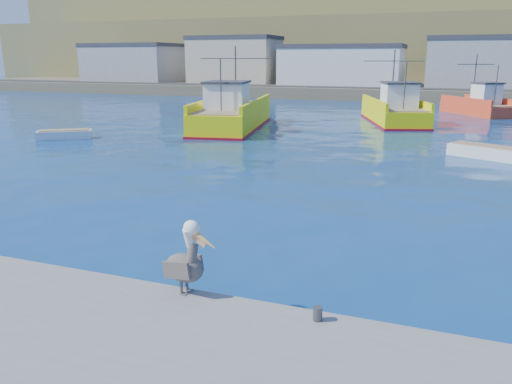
{
  "coord_description": "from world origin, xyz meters",
  "views": [
    {
      "loc": [
        5.02,
        -12.57,
        5.78
      ],
      "look_at": [
        -0.49,
        2.39,
        1.47
      ],
      "focal_mm": 35.0,
      "sensor_mm": 36.0,
      "label": 1
    }
  ],
  "objects_px": {
    "skiff_mid": "(487,153)",
    "pelican": "(186,262)",
    "trawler_yellow_a": "(232,115)",
    "skiff_left": "(65,135)",
    "trawler_yellow_b": "(394,111)",
    "boat_orange": "(479,105)"
  },
  "relations": [
    {
      "from": "skiff_mid",
      "to": "pelican",
      "type": "xyz_separation_m",
      "value": [
        -7.94,
        -22.78,
        0.97
      ]
    },
    {
      "from": "skiff_left",
      "to": "skiff_mid",
      "type": "distance_m",
      "value": 28.67
    },
    {
      "from": "trawler_yellow_a",
      "to": "pelican",
      "type": "bearing_deg",
      "value": -69.01
    },
    {
      "from": "trawler_yellow_b",
      "to": "pelican",
      "type": "relative_size",
      "value": 6.77
    },
    {
      "from": "boat_orange",
      "to": "skiff_left",
      "type": "relative_size",
      "value": 2.23
    },
    {
      "from": "trawler_yellow_b",
      "to": "skiff_left",
      "type": "bearing_deg",
      "value": -140.45
    },
    {
      "from": "trawler_yellow_a",
      "to": "trawler_yellow_b",
      "type": "bearing_deg",
      "value": 34.41
    },
    {
      "from": "trawler_yellow_a",
      "to": "skiff_left",
      "type": "xyz_separation_m",
      "value": [
        -9.33,
        -9.45,
        -0.89
      ]
    },
    {
      "from": "trawler_yellow_a",
      "to": "pelican",
      "type": "distance_m",
      "value": 31.44
    },
    {
      "from": "skiff_left",
      "to": "skiff_mid",
      "type": "xyz_separation_m",
      "value": [
        28.53,
        2.88,
        0.03
      ]
    },
    {
      "from": "boat_orange",
      "to": "trawler_yellow_a",
      "type": "bearing_deg",
      "value": -137.5
    },
    {
      "from": "trawler_yellow_b",
      "to": "skiff_mid",
      "type": "xyz_separation_m",
      "value": [
        6.75,
        -15.11,
        -0.75
      ]
    },
    {
      "from": "boat_orange",
      "to": "skiff_mid",
      "type": "xyz_separation_m",
      "value": [
        -0.87,
        -24.97,
        -0.74
      ]
    },
    {
      "from": "trawler_yellow_a",
      "to": "boat_orange",
      "type": "height_order",
      "value": "trawler_yellow_a"
    },
    {
      "from": "trawler_yellow_a",
      "to": "trawler_yellow_b",
      "type": "height_order",
      "value": "trawler_yellow_a"
    },
    {
      "from": "pelican",
      "to": "boat_orange",
      "type": "bearing_deg",
      "value": 79.55
    },
    {
      "from": "trawler_yellow_a",
      "to": "boat_orange",
      "type": "xyz_separation_m",
      "value": [
        20.07,
        18.39,
        -0.12
      ]
    },
    {
      "from": "trawler_yellow_a",
      "to": "skiff_left",
      "type": "distance_m",
      "value": 13.31
    },
    {
      "from": "skiff_left",
      "to": "pelican",
      "type": "bearing_deg",
      "value": -44.02
    },
    {
      "from": "trawler_yellow_b",
      "to": "trawler_yellow_a",
      "type": "bearing_deg",
      "value": -145.59
    },
    {
      "from": "boat_orange",
      "to": "pelican",
      "type": "xyz_separation_m",
      "value": [
        -8.81,
        -47.75,
        0.23
      ]
    },
    {
      "from": "trawler_yellow_a",
      "to": "trawler_yellow_b",
      "type": "distance_m",
      "value": 15.09
    }
  ]
}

